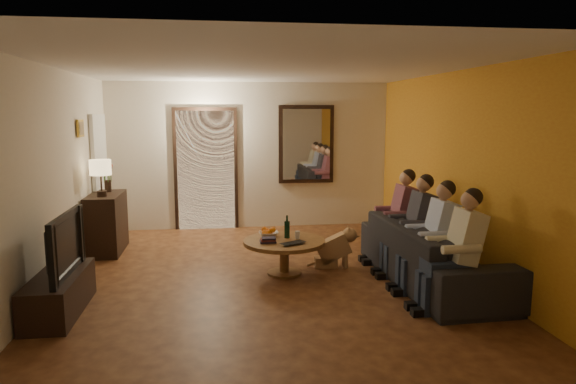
{
  "coord_description": "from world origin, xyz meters",
  "views": [
    {
      "loc": [
        -0.6,
        -6.18,
        2.06
      ],
      "look_at": [
        0.3,
        0.3,
        1.05
      ],
      "focal_mm": 32.0,
      "sensor_mm": 36.0,
      "label": 1
    }
  ],
  "objects": [
    {
      "name": "floor",
      "position": [
        0.0,
        0.0,
        0.0
      ],
      "size": [
        5.0,
        6.0,
        0.01
      ],
      "primitive_type": "cube",
      "color": "#422011",
      "rests_on": "ground"
    },
    {
      "name": "ceiling",
      "position": [
        0.0,
        0.0,
        2.6
      ],
      "size": [
        5.0,
        6.0,
        0.01
      ],
      "primitive_type": "cube",
      "color": "white",
      "rests_on": "back_wall"
    },
    {
      "name": "back_wall",
      "position": [
        0.0,
        3.0,
        1.3
      ],
      "size": [
        5.0,
        0.02,
        2.6
      ],
      "primitive_type": "cube",
      "color": "beige",
      "rests_on": "floor"
    },
    {
      "name": "front_wall",
      "position": [
        0.0,
        -3.0,
        1.3
      ],
      "size": [
        5.0,
        0.02,
        2.6
      ],
      "primitive_type": "cube",
      "color": "beige",
      "rests_on": "floor"
    },
    {
      "name": "left_wall",
      "position": [
        -2.5,
        0.0,
        1.3
      ],
      "size": [
        0.02,
        6.0,
        2.6
      ],
      "primitive_type": "cube",
      "color": "beige",
      "rests_on": "floor"
    },
    {
      "name": "right_wall",
      "position": [
        2.5,
        0.0,
        1.3
      ],
      "size": [
        0.02,
        6.0,
        2.6
      ],
      "primitive_type": "cube",
      "color": "beige",
      "rests_on": "floor"
    },
    {
      "name": "orange_accent",
      "position": [
        2.49,
        0.0,
        1.3
      ],
      "size": [
        0.01,
        6.0,
        2.6
      ],
      "primitive_type": "cube",
      "color": "orange",
      "rests_on": "right_wall"
    },
    {
      "name": "kitchen_doorway",
      "position": [
        -0.8,
        2.98,
        1.05
      ],
      "size": [
        1.0,
        0.06,
        2.1
      ],
      "primitive_type": "cube",
      "color": "#FFE0A5",
      "rests_on": "floor"
    },
    {
      "name": "door_trim",
      "position": [
        -0.8,
        2.97,
        1.05
      ],
      "size": [
        1.12,
        0.04,
        2.22
      ],
      "primitive_type": "cube",
      "color": "black",
      "rests_on": "floor"
    },
    {
      "name": "fridge_glimpse",
      "position": [
        -0.55,
        2.98,
        0.9
      ],
      "size": [
        0.45,
        0.03,
        1.7
      ],
      "primitive_type": "cube",
      "color": "silver",
      "rests_on": "floor"
    },
    {
      "name": "mirror_frame",
      "position": [
        1.0,
        2.96,
        1.5
      ],
      "size": [
        1.0,
        0.05,
        1.4
      ],
      "primitive_type": "cube",
      "color": "black",
      "rests_on": "back_wall"
    },
    {
      "name": "mirror_glass",
      "position": [
        1.0,
        2.93,
        1.5
      ],
      "size": [
        0.86,
        0.02,
        1.26
      ],
      "primitive_type": "cube",
      "color": "white",
      "rests_on": "back_wall"
    },
    {
      "name": "white_door",
      "position": [
        -2.46,
        2.3,
        1.02
      ],
      "size": [
        0.06,
        0.85,
        2.04
      ],
      "primitive_type": "cube",
      "color": "white",
      "rests_on": "floor"
    },
    {
      "name": "framed_art",
      "position": [
        -2.47,
        1.3,
        1.85
      ],
      "size": [
        0.03,
        0.28,
        0.24
      ],
      "primitive_type": "cube",
      "color": "#B28C33",
      "rests_on": "left_wall"
    },
    {
      "name": "art_canvas",
      "position": [
        -2.46,
        1.3,
        1.85
      ],
      "size": [
        0.01,
        0.22,
        0.18
      ],
      "primitive_type": "cube",
      "color": "brown",
      "rests_on": "left_wall"
    },
    {
      "name": "dresser",
      "position": [
        -2.25,
        1.6,
        0.44
      ],
      "size": [
        0.45,
        0.98,
        0.87
      ],
      "primitive_type": "cube",
      "color": "black",
      "rests_on": "floor"
    },
    {
      "name": "table_lamp",
      "position": [
        -2.25,
        1.38,
        1.14
      ],
      "size": [
        0.3,
        0.3,
        0.54
      ],
      "primitive_type": null,
      "color": "beige",
      "rests_on": "dresser"
    },
    {
      "name": "flower_vase",
      "position": [
        -2.25,
        1.82,
        1.09
      ],
      "size": [
        0.14,
        0.14,
        0.44
      ],
      "primitive_type": null,
      "color": "#AB1D12",
      "rests_on": "dresser"
    },
    {
      "name": "tv_stand",
      "position": [
        -2.25,
        -0.82,
        0.21
      ],
      "size": [
        0.45,
        1.24,
        0.41
      ],
      "primitive_type": "cube",
      "color": "black",
      "rests_on": "floor"
    },
    {
      "name": "tv",
      "position": [
        -2.25,
        -0.82,
        0.73
      ],
      "size": [
        1.11,
        0.15,
        0.64
      ],
      "primitive_type": "imported",
      "rotation": [
        0.0,
        0.0,
        1.57
      ],
      "color": "black",
      "rests_on": "tv_stand"
    },
    {
      "name": "sofa",
      "position": [
        1.97,
        -0.42,
        0.37
      ],
      "size": [
        2.56,
        1.06,
        0.74
      ],
      "primitive_type": "imported",
      "rotation": [
        0.0,
        0.0,
        1.6
      ],
      "color": "black",
      "rests_on": "floor"
    },
    {
      "name": "person_a",
      "position": [
        1.87,
        -1.32,
        0.6
      ],
      "size": [
        0.6,
        0.4,
        1.2
      ],
      "primitive_type": null,
      "color": "tan",
      "rests_on": "sofa"
    },
    {
      "name": "person_b",
      "position": [
        1.87,
        -0.72,
        0.6
      ],
      "size": [
        0.6,
        0.4,
        1.2
      ],
      "primitive_type": null,
      "color": "tan",
      "rests_on": "sofa"
    },
    {
      "name": "person_c",
      "position": [
        1.87,
        -0.12,
        0.6
      ],
      "size": [
        0.6,
        0.4,
        1.2
      ],
      "primitive_type": null,
      "color": "tan",
      "rests_on": "sofa"
    },
    {
      "name": "person_d",
      "position": [
        1.87,
        0.48,
        0.6
      ],
      "size": [
        0.6,
        0.4,
        1.2
      ],
      "primitive_type": null,
      "color": "tan",
      "rests_on": "sofa"
    },
    {
      "name": "dog",
      "position": [
        0.92,
        0.37,
        0.28
      ],
      "size": [
        0.57,
        0.28,
        0.56
      ],
      "primitive_type": null,
      "rotation": [
        0.0,
        0.0,
        -0.07
      ],
      "color": "#A2814B",
      "rests_on": "floor"
    },
    {
      "name": "coffee_table",
      "position": [
        0.23,
        0.16,
        0.23
      ],
      "size": [
        1.29,
        1.29,
        0.45
      ],
      "primitive_type": "cylinder",
      "rotation": [
        0.0,
        0.0,
        -0.27
      ],
      "color": "brown",
      "rests_on": "floor"
    },
    {
      "name": "bowl",
      "position": [
        0.05,
        0.38,
        0.48
      ],
      "size": [
        0.26,
        0.26,
        0.06
      ],
      "primitive_type": "imported",
      "color": "white",
      "rests_on": "coffee_table"
    },
    {
      "name": "oranges",
      "position": [
        0.05,
        0.38,
        0.55
      ],
      "size": [
        0.2,
        0.2,
        0.08
      ],
      "primitive_type": null,
      "color": "orange",
      "rests_on": "bowl"
    },
    {
      "name": "wine_bottle",
      "position": [
        0.28,
        0.26,
        0.6
      ],
      "size": [
        0.07,
        0.07,
        0.31
      ],
      "primitive_type": null,
      "color": "black",
      "rests_on": "coffee_table"
    },
    {
      "name": "wine_glass",
      "position": [
        0.41,
        0.21,
        0.5
      ],
      "size": [
        0.06,
        0.06,
        0.1
      ],
      "primitive_type": "cylinder",
      "color": "silver",
      "rests_on": "coffee_table"
    },
    {
      "name": "book_stack",
      "position": [
        0.01,
        0.06,
        0.48
      ],
      "size": [
        0.2,
        0.15,
        0.07
      ],
      "primitive_type": null,
      "color": "black",
      "rests_on": "coffee_table"
    },
    {
      "name": "laptop",
      "position": [
        0.33,
        -0.12,
        0.46
      ],
      "size": [
        0.39,
        0.34,
        0.03
      ],
      "primitive_type": "imported",
      "rotation": [
        0.0,
        0.0,
        0.5
      ],
      "color": "black",
      "rests_on": "coffee_table"
    }
  ]
}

